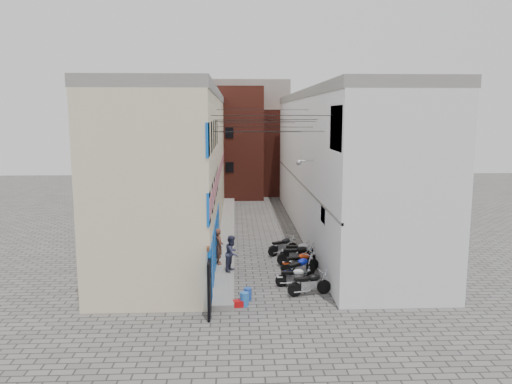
{
  "coord_description": "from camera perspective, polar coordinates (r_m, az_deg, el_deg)",
  "views": [
    {
      "loc": [
        -1.53,
        -18.36,
        7.53
      ],
      "look_at": [
        -0.29,
        10.81,
        3.0
      ],
      "focal_mm": 35.0,
      "sensor_mm": 36.0,
      "label": 1
    }
  ],
  "objects": [
    {
      "name": "water_jug_far",
      "position": [
        20.86,
        -0.95,
        -11.59
      ],
      "size": [
        0.42,
        0.42,
        0.51
      ],
      "primitive_type": "cylinder",
      "rotation": [
        0.0,
        0.0,
        0.36
      ],
      "color": "#244DB5",
      "rests_on": "ground"
    },
    {
      "name": "person_b",
      "position": [
        23.59,
        -2.77,
        -7.0
      ],
      "size": [
        0.9,
        1.01,
        1.71
      ],
      "primitive_type": "imported",
      "rotation": [
        0.0,
        0.0,
        1.2
      ],
      "color": "#373853",
      "rests_on": "plinth"
    },
    {
      "name": "motorcycle_a",
      "position": [
        21.42,
        6.13,
        -10.24
      ],
      "size": [
        2.0,
        1.0,
        1.11
      ],
      "primitive_type": null,
      "rotation": [
        0.0,
        0.0,
        -1.35
      ],
      "color": "black",
      "rests_on": "ground"
    },
    {
      "name": "building_left",
      "position": [
        31.64,
        -8.69,
        3.22
      ],
      "size": [
        5.1,
        27.0,
        9.0
      ],
      "color": "beige",
      "rests_on": "ground"
    },
    {
      "name": "plinth",
      "position": [
        32.23,
        -3.3,
        -4.48
      ],
      "size": [
        0.9,
        26.0,
        0.25
      ],
      "primitive_type": "cube",
      "color": "gray",
      "rests_on": "ground"
    },
    {
      "name": "water_jug_near",
      "position": [
        20.27,
        -1.35,
        -12.15
      ],
      "size": [
        0.47,
        0.47,
        0.55
      ],
      "primitive_type": "cylinder",
      "rotation": [
        0.0,
        0.0,
        0.4
      ],
      "color": "blue",
      "rests_on": "ground"
    },
    {
      "name": "person_a",
      "position": [
        24.71,
        -4.27,
        -6.2
      ],
      "size": [
        0.56,
        0.73,
        1.77
      ],
      "primitive_type": "imported",
      "rotation": [
        0.0,
        0.0,
        1.8
      ],
      "color": "brown",
      "rests_on": "plinth"
    },
    {
      "name": "overhead_wires",
      "position": [
        26.05,
        0.95,
        7.93
      ],
      "size": [
        5.8,
        13.02,
        1.32
      ],
      "color": "black",
      "rests_on": "ground"
    },
    {
      "name": "motorcycle_g",
      "position": [
        27.24,
        3.09,
        -6.06
      ],
      "size": [
        1.91,
        1.44,
        1.08
      ],
      "primitive_type": null,
      "rotation": [
        0.0,
        0.0,
        -1.05
      ],
      "color": "black",
      "rests_on": "ground"
    },
    {
      "name": "red_crate",
      "position": [
        20.26,
        -2.06,
        -12.61
      ],
      "size": [
        0.46,
        0.38,
        0.25
      ],
      "primitive_type": "cube",
      "rotation": [
        0.0,
        0.0,
        0.21
      ],
      "color": "red",
      "rests_on": "ground"
    },
    {
      "name": "motorcycle_d",
      "position": [
        24.29,
        5.04,
        -7.86
      ],
      "size": [
        2.08,
        1.24,
        1.15
      ],
      "primitive_type": null,
      "rotation": [
        0.0,
        0.0,
        -1.24
      ],
      "color": "red",
      "rests_on": "ground"
    },
    {
      "name": "motorcycle_b",
      "position": [
        22.39,
        4.4,
        -9.54
      ],
      "size": [
        1.69,
        0.54,
        0.98
      ],
      "primitive_type": null,
      "rotation": [
        0.0,
        0.0,
        -1.57
      ],
      "color": "silver",
      "rests_on": "ground"
    },
    {
      "name": "ground",
      "position": [
        19.9,
        2.23,
        -13.41
      ],
      "size": [
        90.0,
        90.0,
        0.0
      ],
      "primitive_type": "plane",
      "color": "#5A5755",
      "rests_on": "ground"
    },
    {
      "name": "motorcycle_c",
      "position": [
        23.29,
        4.99,
        -8.56
      ],
      "size": [
        1.99,
        1.77,
        1.18
      ],
      "primitive_type": null,
      "rotation": [
        0.0,
        0.0,
        -0.9
      ],
      "color": "#0B1AA6",
      "rests_on": "ground"
    },
    {
      "name": "motorcycle_f",
      "position": [
        26.16,
        4.93,
        -6.64
      ],
      "size": [
        2.02,
        0.79,
        1.14
      ],
      "primitive_type": null,
      "rotation": [
        0.0,
        0.0,
        -1.66
      ],
      "color": "silver",
      "rests_on": "ground"
    },
    {
      "name": "building_far_concrete",
      "position": [
        52.42,
        -0.76,
        6.59
      ],
      "size": [
        8.0,
        5.0,
        11.0
      ],
      "primitive_type": "cube",
      "color": "gray",
      "rests_on": "ground"
    },
    {
      "name": "building_far_brick_right",
      "position": [
        48.7,
        2.92,
        4.65
      ],
      "size": [
        5.0,
        6.0,
        8.0
      ],
      "primitive_type": "cube",
      "color": "maroon",
      "rests_on": "ground"
    },
    {
      "name": "building_right",
      "position": [
        32.17,
        9.31,
        3.31
      ],
      "size": [
        5.94,
        26.0,
        9.0
      ],
      "color": "white",
      "rests_on": "ground"
    },
    {
      "name": "far_shopfront",
      "position": [
        44.05,
        -0.42,
        0.55
      ],
      "size": [
        2.0,
        0.3,
        2.4
      ],
      "primitive_type": "cube",
      "color": "black",
      "rests_on": "ground"
    },
    {
      "name": "motorcycle_e",
      "position": [
        25.35,
        4.77,
        -7.07
      ],
      "size": [
        2.12,
        0.79,
        1.21
      ],
      "primitive_type": null,
      "rotation": [
        0.0,
        0.0,
        -1.51
      ],
      "color": "black",
      "rests_on": "ground"
    },
    {
      "name": "building_far_brick_left",
      "position": [
        46.43,
        -3.02,
        5.68
      ],
      "size": [
        6.0,
        6.0,
        10.0
      ],
      "primitive_type": "cube",
      "color": "maroon",
      "rests_on": "ground"
    }
  ]
}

